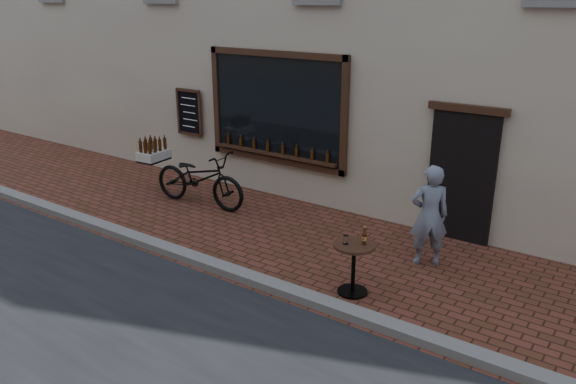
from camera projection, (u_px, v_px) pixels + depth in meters
The scene contains 5 objects.
ground at pixel (243, 287), 8.04m from camera, with size 90.00×90.00×0.00m, color #4D2819.
kerb at pixel (251, 278), 8.18m from camera, with size 90.00×0.25×0.12m, color slate.
cargo_bicycle at pixel (198, 177), 11.08m from camera, with size 2.49×0.90×1.19m.
bistro_table at pixel (354, 258), 7.74m from camera, with size 0.58×0.58×1.00m.
pedestrian at pixel (429, 216), 8.51m from camera, with size 0.58×0.38×1.60m, color slate.
Camera 1 is at (4.63, -5.48, 3.94)m, focal length 35.00 mm.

